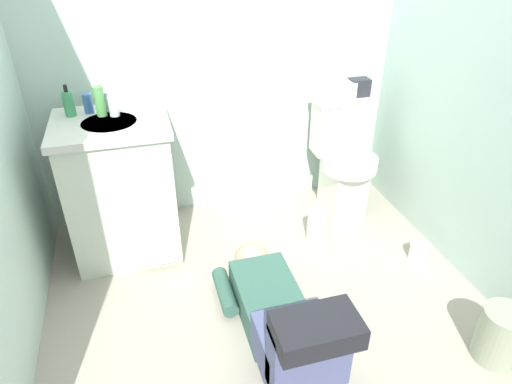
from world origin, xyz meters
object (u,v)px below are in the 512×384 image
at_px(bottle_green, 100,101).
at_px(toilet_paper_roll, 419,252).
at_px(toiletry_bag, 359,87).
at_px(paper_towel_roll, 316,225).
at_px(trash_can, 500,335).
at_px(tissue_box, 337,90).
at_px(toilet, 343,158).
at_px(soap_dispenser, 69,103).
at_px(bottle_clear, 114,106).
at_px(vanity_cabinet, 122,188).
at_px(faucet, 107,102).
at_px(bottle_blue, 88,103).
at_px(person_plumber, 280,316).

xyz_separation_m(bottle_green, toilet_paper_roll, (1.64, -0.66, -0.85)).
distance_m(toiletry_bag, toilet_paper_roll, 1.07).
bearing_deg(paper_towel_roll, trash_can, -66.72).
relative_size(tissue_box, toiletry_bag, 1.77).
bearing_deg(toilet, soap_dispenser, 178.74).
height_order(bottle_clear, trash_can, bottle_clear).
relative_size(vanity_cabinet, bottle_green, 5.22).
distance_m(soap_dispenser, trash_can, 2.36).
relative_size(faucet, bottle_clear, 0.96).
height_order(toiletry_bag, bottle_blue, bottle_blue).
relative_size(faucet, paper_towel_roll, 0.49).
height_order(tissue_box, soap_dispenser, soap_dispenser).
bearing_deg(toilet_paper_roll, faucet, 155.99).
xyz_separation_m(toilet, bottle_blue, (-1.50, 0.06, 0.50)).
height_order(toilet, toiletry_bag, toiletry_bag).
distance_m(tissue_box, paper_towel_roll, 0.85).
bearing_deg(paper_towel_roll, toilet, 46.80).
xyz_separation_m(soap_dispenser, paper_towel_roll, (1.30, -0.35, -0.79)).
bearing_deg(person_plumber, trash_can, -20.04).
bearing_deg(bottle_blue, toilet, -2.13).
bearing_deg(bottle_clear, person_plumber, -58.80).
relative_size(bottle_clear, paper_towel_roll, 0.51).
relative_size(bottle_blue, bottle_clear, 1.00).
relative_size(person_plumber, bottle_blue, 10.28).
xyz_separation_m(toiletry_bag, soap_dispenser, (-1.70, -0.06, 0.08)).
height_order(vanity_cabinet, paper_towel_roll, vanity_cabinet).
distance_m(toiletry_bag, bottle_clear, 1.48).
height_order(toiletry_bag, soap_dispenser, soap_dispenser).
height_order(toilet, toilet_paper_roll, toilet).
relative_size(toiletry_bag, bottle_blue, 1.20).
xyz_separation_m(person_plumber, trash_can, (0.92, -0.33, -0.04)).
bearing_deg(vanity_cabinet, tissue_box, 7.62).
relative_size(person_plumber, soap_dispenser, 6.42).
bearing_deg(person_plumber, bottle_green, 123.33).
distance_m(vanity_cabinet, tissue_box, 1.42).
distance_m(faucet, soap_dispenser, 0.19).
xyz_separation_m(toiletry_bag, bottle_green, (-1.54, -0.10, 0.09)).
bearing_deg(tissue_box, bottle_green, -175.96).
distance_m(vanity_cabinet, bottle_blue, 0.49).
xyz_separation_m(bottle_green, bottle_clear, (0.06, -0.02, -0.03)).
distance_m(faucet, toiletry_bag, 1.51).
relative_size(person_plumber, bottle_clear, 10.24).
bearing_deg(person_plumber, toilet_paper_roll, 20.35).
height_order(faucet, bottle_clear, bottle_clear).
xyz_separation_m(person_plumber, toilet_paper_roll, (0.98, 0.36, -0.13)).
bearing_deg(toilet, vanity_cabinet, -176.29).
distance_m(bottle_blue, toilet_paper_roll, 2.03).
distance_m(bottle_green, trash_can, 2.22).
relative_size(toilet, tissue_box, 3.41).
distance_m(vanity_cabinet, soap_dispenser, 0.52).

